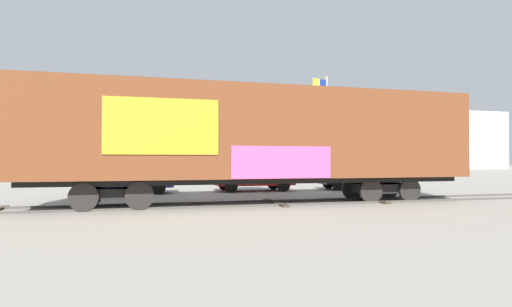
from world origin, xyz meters
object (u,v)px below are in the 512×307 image
object	(u,v)px
parked_car_red	(252,175)
flagpole	(324,115)
parked_car_blue	(128,177)
parked_car_black	(356,174)
freight_car	(259,136)

from	to	relation	value
parked_car_red	flagpole	bearing A→B (deg)	41.72
parked_car_blue	flagpole	bearing A→B (deg)	25.64
parked_car_blue	parked_car_red	distance (m)	6.30
parked_car_black	parked_car_blue	bearing A→B (deg)	179.09
freight_car	parked_car_black	distance (m)	9.77
freight_car	parked_car_red	size ratio (longest dim) A/B	3.95
freight_car	parked_car_blue	distance (m)	8.21
parked_car_blue	freight_car	bearing A→B (deg)	-52.44
flagpole	parked_car_red	world-z (taller)	flagpole
flagpole	parked_car_red	distance (m)	10.27
flagpole	parked_car_black	size ratio (longest dim) A/B	1.76
freight_car	parked_car_red	world-z (taller)	freight_car
flagpole	parked_car_red	xyz separation A→B (m)	(-7.03, -6.26, -4.11)
parked_car_blue	parked_car_black	bearing A→B (deg)	-0.91
parked_car_black	flagpole	bearing A→B (deg)	81.07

